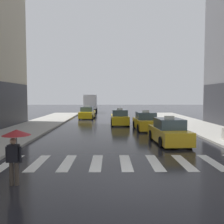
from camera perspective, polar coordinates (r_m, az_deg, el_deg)
name	(u,v)px	position (r m, az deg, el deg)	size (l,w,h in m)	color
ground_plane	(132,187)	(8.51, 4.70, -17.38)	(160.00, 160.00, 0.00)	black
crosswalk_markings	(126,163)	(11.35, 3.28, -11.91)	(11.30, 2.80, 0.01)	silver
taxi_lead	(169,132)	(16.20, 13.36, -4.67)	(2.12, 4.63, 1.80)	gold
taxi_second	(146,122)	(22.33, 7.98, -2.32)	(2.05, 4.60, 1.80)	gold
taxi_third	(120,118)	(26.19, 1.85, -1.39)	(1.96, 4.55, 1.80)	yellow
taxi_fourth	(87,113)	(33.44, -5.89, -0.30)	(2.10, 4.62, 1.80)	yellow
box_truck	(91,103)	(45.32, -5.09, 2.18)	(2.41, 7.59, 3.35)	#2D2D2D
pedestrian_with_umbrella	(15,142)	(8.86, -22.00, -6.60)	(0.96, 0.96, 1.94)	#473D33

